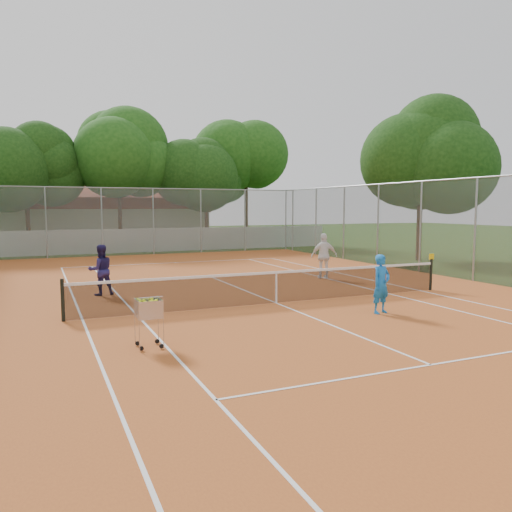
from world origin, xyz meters
name	(u,v)px	position (x,y,z in m)	size (l,w,h in m)	color
ground	(276,304)	(0.00, 0.00, 0.00)	(120.00, 120.00, 0.00)	#1D370F
court_pad	(276,303)	(0.00, 0.00, 0.01)	(18.00, 34.00, 0.02)	#B35722
court_lines	(276,303)	(0.00, 0.00, 0.02)	(10.98, 23.78, 0.01)	white
tennis_net	(276,287)	(0.00, 0.00, 0.51)	(11.88, 0.10, 0.98)	black
perimeter_fence	(276,237)	(0.00, 0.00, 2.00)	(18.00, 34.00, 4.00)	slate
boundary_wall	(147,240)	(0.00, 19.00, 0.75)	(26.00, 0.30, 1.50)	silver
clubhouse	(97,216)	(-2.00, 29.00, 2.20)	(16.40, 9.00, 4.40)	beige
tropical_trees	(137,176)	(0.00, 22.00, 5.00)	(29.00, 19.00, 10.00)	black
player_near	(381,284)	(1.97, -2.40, 0.82)	(0.58, 0.38, 1.59)	blue
player_far_left	(101,270)	(-4.61, 3.52, 0.84)	(0.80, 0.62, 1.65)	#211B51
player_far_right	(324,256)	(4.06, 3.94, 0.93)	(1.06, 0.44, 1.82)	silver
ball_hopper	(149,321)	(-4.44, -3.21, 0.57)	(0.53, 0.53, 1.09)	#BBBAC2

